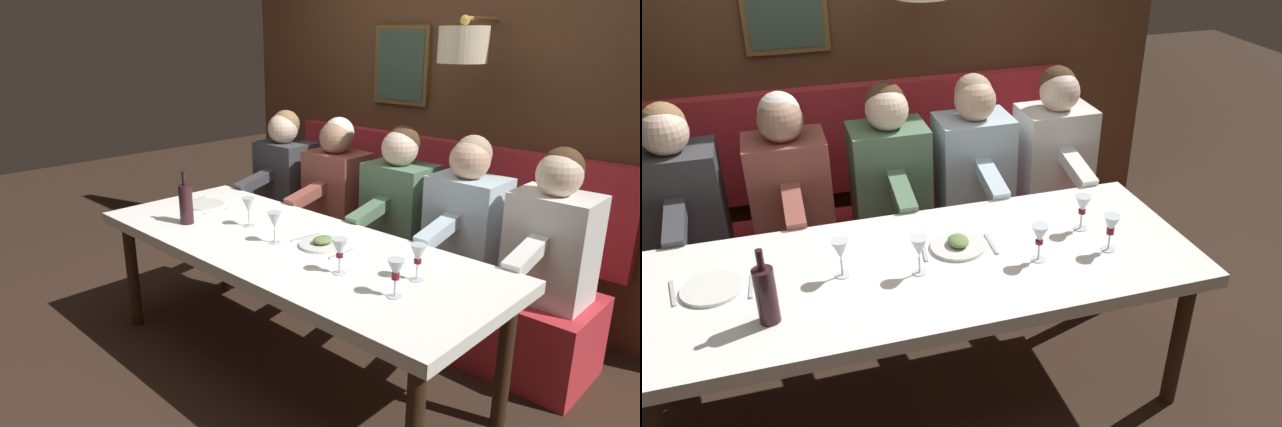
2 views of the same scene
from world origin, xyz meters
TOP-DOWN VIEW (x-y plane):
  - ground_plane at (0.00, 0.00)m, footprint 12.00×12.00m
  - dining_table at (0.00, 0.00)m, footprint 0.90×2.30m
  - banquette_bench at (0.89, 0.00)m, footprint 0.52×2.50m
  - back_wall_panel at (1.46, -0.00)m, footprint 0.59×3.70m
  - diner_nearest at (0.88, -0.99)m, footprint 0.60×0.40m
  - diner_near at (0.88, -0.51)m, footprint 0.60×0.40m
  - diner_middle at (0.88, -0.04)m, footprint 0.60×0.40m
  - diner_far at (0.88, 0.48)m, footprint 0.60×0.40m
  - diner_farthest at (0.88, 1.00)m, footprint 0.60×0.40m
  - place_setting_0 at (0.06, 0.83)m, footprint 0.24×0.32m
  - place_setting_1 at (0.08, -0.17)m, footprint 0.24×0.32m
  - wine_glass_0 at (-0.06, 0.04)m, footprint 0.07×0.07m
  - wine_glass_1 at (-0.11, -0.46)m, footprint 0.07×0.07m
  - wine_glass_2 at (0.07, -0.74)m, footprint 0.07×0.07m
  - wine_glass_3 at (-0.13, -0.78)m, footprint 0.07×0.07m
  - wine_glass_4 at (0.01, 0.33)m, footprint 0.07×0.07m
  - wine_bottle at (-0.20, 0.62)m, footprint 0.08×0.08m

SIDE VIEW (x-z plane):
  - ground_plane at x=0.00m, z-range 0.00..0.00m
  - banquette_bench at x=0.89m, z-range 0.00..0.45m
  - dining_table at x=0.00m, z-range 0.30..1.04m
  - place_setting_0 at x=0.06m, z-range 0.74..0.75m
  - place_setting_1 at x=0.08m, z-range 0.73..0.78m
  - diner_nearest at x=0.88m, z-range 0.42..1.21m
  - diner_near at x=0.88m, z-range 0.42..1.21m
  - diner_middle at x=0.88m, z-range 0.42..1.21m
  - diner_far at x=0.88m, z-range 0.42..1.21m
  - diner_farthest at x=0.88m, z-range 0.42..1.21m
  - wine_glass_3 at x=-0.13m, z-range 0.77..0.94m
  - wine_glass_2 at x=0.07m, z-range 0.77..0.94m
  - wine_glass_1 at x=-0.11m, z-range 0.77..0.94m
  - wine_bottle at x=-0.20m, z-range 0.71..1.01m
  - wine_glass_0 at x=-0.06m, z-range 0.77..0.94m
  - wine_glass_4 at x=0.01m, z-range 0.77..0.94m
  - back_wall_panel at x=1.46m, z-range -0.08..2.82m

